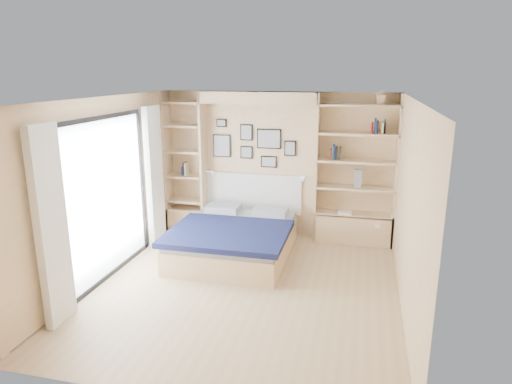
# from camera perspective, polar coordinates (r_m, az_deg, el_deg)

# --- Properties ---
(ground) EXTENTS (4.50, 4.50, 0.00)m
(ground) POSITION_cam_1_polar(r_m,az_deg,el_deg) (6.28, -1.31, -11.86)
(ground) COLOR tan
(ground) RESTS_ON ground
(room_shell) EXTENTS (4.50, 4.50, 4.50)m
(room_shell) POSITION_cam_1_polar(r_m,az_deg,el_deg) (7.39, -1.30, 1.18)
(room_shell) COLOR beige
(room_shell) RESTS_ON ground
(bed) EXTENTS (1.77, 2.26, 1.07)m
(bed) POSITION_cam_1_polar(r_m,az_deg,el_deg) (7.23, -2.63, -5.76)
(bed) COLOR tan
(bed) RESTS_ON ground
(photo_gallery) EXTENTS (1.48, 0.02, 0.82)m
(photo_gallery) POSITION_cam_1_polar(r_m,az_deg,el_deg) (7.97, -0.51, 6.05)
(photo_gallery) COLOR black
(photo_gallery) RESTS_ON ground
(reading_lamps) EXTENTS (1.92, 0.12, 0.15)m
(reading_lamps) POSITION_cam_1_polar(r_m,az_deg,el_deg) (7.82, 0.19, 2.12)
(reading_lamps) COLOR silver
(reading_lamps) RESTS_ON ground
(shelf_decor) EXTENTS (3.46, 0.23, 2.03)m
(shelf_decor) POSITION_cam_1_polar(r_m,az_deg,el_deg) (7.59, 10.63, 5.98)
(shelf_decor) COLOR #A33A1E
(shelf_decor) RESTS_ON ground
(deck) EXTENTS (3.20, 4.00, 0.05)m
(deck) POSITION_cam_1_polar(r_m,az_deg,el_deg) (7.91, -27.70, -7.84)
(deck) COLOR #776A57
(deck) RESTS_ON ground
(deck_chair) EXTENTS (0.56, 0.90, 0.89)m
(deck_chair) POSITION_cam_1_polar(r_m,az_deg,el_deg) (8.37, -20.09, -2.72)
(deck_chair) COLOR tan
(deck_chair) RESTS_ON ground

